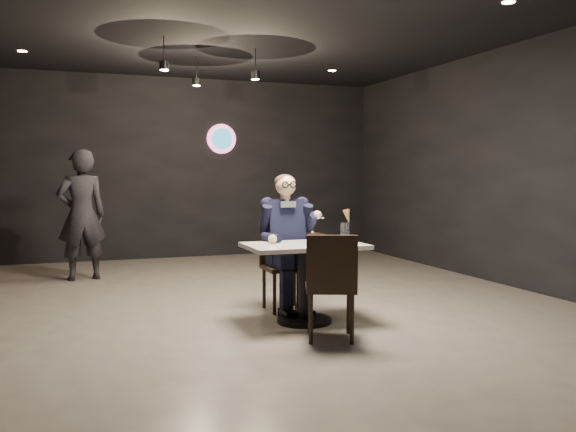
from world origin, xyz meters
name	(u,v)px	position (x,y,z in m)	size (l,w,h in m)	color
floor	(251,316)	(0.00, 0.00, 0.00)	(9.00, 9.00, 0.00)	gray
wall_sign	(221,139)	(0.80, 4.47, 2.00)	(0.50, 0.06, 0.50)	pink
pendant_lights	(206,57)	(0.00, 2.00, 2.88)	(1.40, 1.20, 0.36)	black
main_table	(304,283)	(0.40, -0.42, 0.38)	(1.10, 0.70, 0.75)	silver
chair_far	(285,266)	(0.40, 0.13, 0.46)	(0.42, 0.46, 0.92)	black
chair_near	(330,285)	(0.40, -1.03, 0.46)	(0.42, 0.46, 0.92)	black
seated_man	(285,241)	(0.40, 0.13, 0.72)	(0.60, 0.80, 1.44)	black
dessert_plate	(316,244)	(0.47, -0.53, 0.76)	(0.21, 0.21, 0.01)	white
cake_slice	(316,239)	(0.47, -0.53, 0.80)	(0.12, 0.10, 0.09)	black
mint_leaf	(313,235)	(0.44, -0.53, 0.84)	(0.06, 0.04, 0.01)	green
sundae_glass	(345,233)	(0.78, -0.50, 0.85)	(0.09, 0.09, 0.19)	silver
wafer_cone	(348,217)	(0.81, -0.50, 1.00)	(0.07, 0.07, 0.14)	tan
passerby	(82,215)	(-1.52, 2.76, 0.86)	(0.63, 0.41, 1.73)	black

